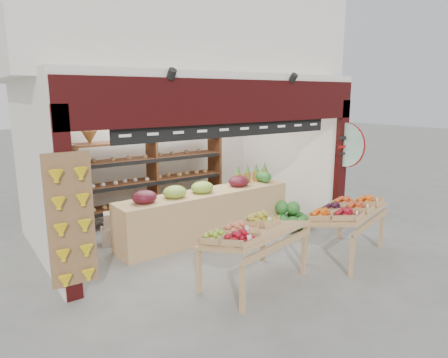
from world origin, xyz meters
TOP-DOWN VIEW (x-y plane):
  - ground at (0.00, 0.00)m, footprint 60.00×60.00m
  - shop_structure at (0.00, 1.61)m, footprint 6.36×5.12m
  - banana_board at (-2.73, -1.17)m, footprint 0.60×0.15m
  - gift_sign at (2.75, -1.15)m, footprint 0.04×0.93m
  - back_shelving at (-0.25, 1.68)m, footprint 3.38×0.56m
  - refrigerator at (-2.32, 1.85)m, footprint 0.82×0.82m
  - cardboard_stack at (-1.35, 0.62)m, footprint 1.03×0.74m
  - mid_counter at (0.07, -0.03)m, footprint 3.67×0.86m
  - display_table_left at (-0.55, -2.08)m, footprint 1.78×1.24m
  - display_table_right at (1.54, -2.21)m, footprint 1.80×1.33m
  - watermelon_pile at (1.85, -0.60)m, footprint 0.78×0.73m

SIDE VIEW (x-z plane):
  - ground at x=0.00m, z-range 0.00..0.00m
  - watermelon_pile at x=1.85m, z-range -0.08..0.48m
  - cardboard_stack at x=-1.35m, z-range -0.08..0.52m
  - mid_counter at x=0.07m, z-range -0.07..1.06m
  - display_table_left at x=-0.55m, z-range 0.27..1.30m
  - display_table_right at x=1.54m, z-range 0.29..1.32m
  - refrigerator at x=-2.32m, z-range 0.00..1.81m
  - banana_board at x=-2.73m, z-range 0.22..2.02m
  - back_shelving at x=-0.25m, z-range 0.19..2.25m
  - gift_sign at x=2.75m, z-range 1.29..2.21m
  - shop_structure at x=0.00m, z-range 1.22..6.62m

